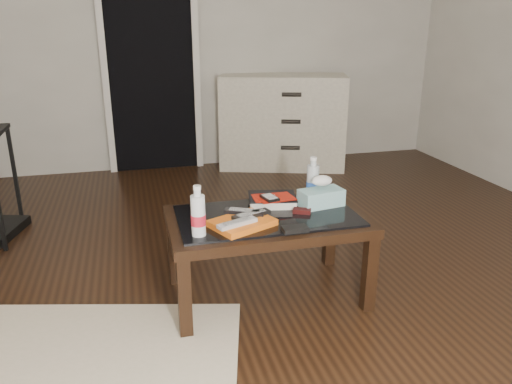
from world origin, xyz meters
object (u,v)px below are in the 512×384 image
(tissue_box, at_px, (321,198))
(dresser, at_px, (283,122))
(water_bottle_right, at_px, (313,178))
(textbook, at_px, (272,200))
(coffee_table, at_px, (267,226))
(water_bottle_left, at_px, (198,211))

(tissue_box, bearing_deg, dresser, 67.74)
(dresser, xyz_separation_m, tissue_box, (-0.51, -2.31, 0.06))
(dresser, bearing_deg, water_bottle_right, -85.25)
(textbook, height_order, tissue_box, tissue_box)
(dresser, bearing_deg, tissue_box, -84.46)
(coffee_table, distance_m, tissue_box, 0.33)
(coffee_table, bearing_deg, tissue_box, 9.66)
(textbook, relative_size, water_bottle_right, 1.05)
(water_bottle_left, relative_size, water_bottle_right, 1.00)
(coffee_table, bearing_deg, water_bottle_right, 28.62)
(water_bottle_right, distance_m, tissue_box, 0.14)
(coffee_table, xyz_separation_m, dresser, (0.82, 2.37, 0.05))
(textbook, bearing_deg, coffee_table, -104.51)
(coffee_table, bearing_deg, water_bottle_left, -155.98)
(dresser, xyz_separation_m, water_bottle_left, (-1.19, -2.53, 0.13))
(coffee_table, relative_size, water_bottle_left, 4.20)
(coffee_table, bearing_deg, dresser, 70.92)
(water_bottle_right, xyz_separation_m, tissue_box, (0.01, -0.11, -0.07))
(coffee_table, distance_m, water_bottle_right, 0.39)
(textbook, bearing_deg, tissue_box, -8.59)
(dresser, relative_size, water_bottle_left, 5.44)
(water_bottle_left, bearing_deg, textbook, 34.90)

